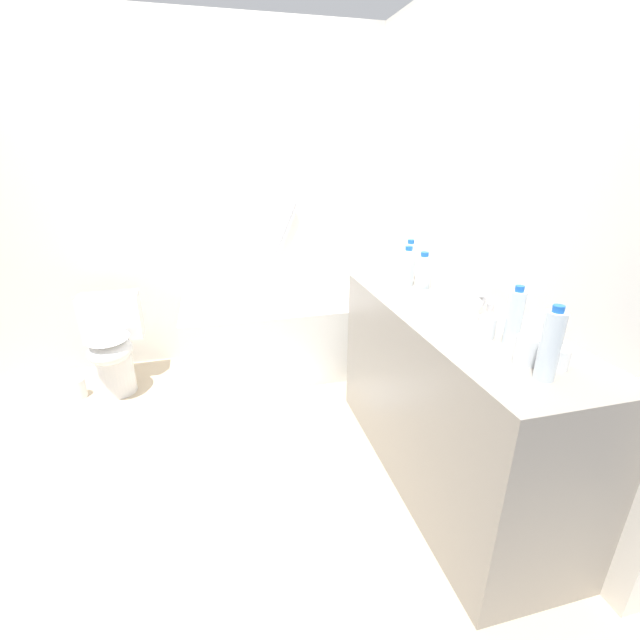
{
  "coord_description": "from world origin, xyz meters",
  "views": [
    {
      "loc": [
        0.08,
        -2.12,
        1.59
      ],
      "look_at": [
        0.63,
        0.06,
        0.69
      ],
      "focal_mm": 23.68,
      "sensor_mm": 36.0,
      "label": 1
    }
  ],
  "objects": [
    {
      "name": "wall_right_mirror",
      "position": [
        1.45,
        0.0,
        1.23
      ],
      "size": [
        0.1,
        2.8,
        2.45
      ],
      "primitive_type": "cube",
      "color": "silver",
      "rests_on": "ground_plane"
    },
    {
      "name": "drinking_glass_0",
      "position": [
        1.1,
        -1.02,
        0.94
      ],
      "size": [
        0.08,
        0.08,
        0.1
      ],
      "primitive_type": "cylinder",
      "color": "white",
      "rests_on": "vanity_counter"
    },
    {
      "name": "water_bottle_0",
      "position": [
        1.17,
        -0.86,
        1.0
      ],
      "size": [
        0.06,
        0.06,
        0.23
      ],
      "color": "silver",
      "rests_on": "vanity_counter"
    },
    {
      "name": "drinking_glass_1",
      "position": [
        1.11,
        -0.78,
        0.94
      ],
      "size": [
        0.07,
        0.07,
        0.08
      ],
      "primitive_type": "cylinder",
      "color": "white",
      "rests_on": "vanity_counter"
    },
    {
      "name": "vanity_counter",
      "position": [
        1.13,
        -0.53,
        0.45
      ],
      "size": [
        0.54,
        1.54,
        0.89
      ],
      "primitive_type": "cube",
      "color": "gray",
      "rests_on": "ground_plane"
    },
    {
      "name": "sink_basin",
      "position": [
        1.11,
        -0.46,
        0.92
      ],
      "size": [
        0.32,
        0.32,
        0.05
      ],
      "primitive_type": "cylinder",
      "color": "white",
      "rests_on": "vanity_counter"
    },
    {
      "name": "sink_faucet",
      "position": [
        1.3,
        -0.46,
        0.92
      ],
      "size": [
        0.13,
        0.15,
        0.06
      ],
      "color": "silver",
      "rests_on": "vanity_counter"
    },
    {
      "name": "water_bottle_1",
      "position": [
        1.16,
        0.05,
        1.0
      ],
      "size": [
        0.07,
        0.07,
        0.23
      ],
      "color": "silver",
      "rests_on": "vanity_counter"
    },
    {
      "name": "bath_mat",
      "position": [
        0.41,
        0.25,
        0.01
      ],
      "size": [
        0.61,
        0.39,
        0.01
      ],
      "primitive_type": "cube",
      "color": "white",
      "rests_on": "ground_plane"
    },
    {
      "name": "bathtub",
      "position": [
        0.56,
        0.84,
        0.3
      ],
      "size": [
        1.51,
        0.71,
        1.22
      ],
      "color": "silver",
      "rests_on": "ground_plane"
    },
    {
      "name": "toilet_paper_roll",
      "position": [
        -0.92,
        0.74,
        0.07
      ],
      "size": [
        0.11,
        0.11,
        0.14
      ],
      "primitive_type": "cylinder",
      "color": "white",
      "rests_on": "ground_plane"
    },
    {
      "name": "wall_back_tiled",
      "position": [
        0.0,
        1.25,
        1.23
      ],
      "size": [
        3.2,
        0.1,
        2.45
      ],
      "primitive_type": "cube",
      "color": "silver",
      "rests_on": "ground_plane"
    },
    {
      "name": "drinking_glass_3",
      "position": [
        1.15,
        -0.17,
        0.94
      ],
      "size": [
        0.07,
        0.07,
        0.1
      ],
      "primitive_type": "cylinder",
      "color": "white",
      "rests_on": "vanity_counter"
    },
    {
      "name": "ground_plane",
      "position": [
        0.0,
        0.0,
        0.0
      ],
      "size": [
        3.8,
        3.8,
        0.0
      ],
      "primitive_type": "plane",
      "color": "#C1AD8E"
    },
    {
      "name": "water_bottle_4",
      "position": [
        1.09,
        -1.12,
        1.01
      ],
      "size": [
        0.06,
        0.06,
        0.26
      ],
      "color": "silver",
      "rests_on": "vanity_counter"
    },
    {
      "name": "toilet",
      "position": [
        -0.66,
        0.8,
        0.35
      ],
      "size": [
        0.39,
        0.49,
        0.68
      ],
      "rotation": [
        0.0,
        0.0,
        -1.54
      ],
      "color": "white",
      "rests_on": "ground_plane"
    },
    {
      "name": "water_bottle_3",
      "position": [
        1.11,
        -0.04,
        1.0
      ],
      "size": [
        0.07,
        0.07,
        0.22
      ],
      "color": "silver",
      "rests_on": "vanity_counter"
    },
    {
      "name": "water_bottle_2",
      "position": [
        1.1,
        -0.24,
        1.0
      ],
      "size": [
        0.07,
        0.07,
        0.23
      ],
      "color": "silver",
      "rests_on": "vanity_counter"
    },
    {
      "name": "drinking_glass_2",
      "position": [
        1.19,
        -1.07,
        0.93
      ],
      "size": [
        0.08,
        0.08,
        0.08
      ],
      "primitive_type": "cylinder",
      "color": "white",
      "rests_on": "vanity_counter"
    }
  ]
}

